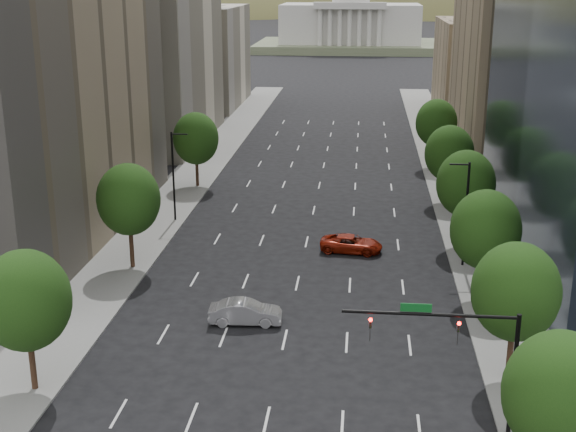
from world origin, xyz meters
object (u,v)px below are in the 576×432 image
(traffic_signal, at_px, (467,345))
(car_red_far, at_px, (351,244))
(capitol, at_px, (350,23))
(car_silver, at_px, (245,312))

(traffic_signal, height_order, car_red_far, traffic_signal)
(capitol, distance_m, car_silver, 207.60)
(traffic_signal, height_order, car_silver, traffic_signal)
(car_red_far, bearing_deg, traffic_signal, -160.86)
(capitol, bearing_deg, traffic_signal, -87.26)
(car_silver, xyz_separation_m, car_red_far, (7.12, 15.45, -0.08))
(traffic_signal, relative_size, car_red_far, 1.67)
(capitol, relative_size, car_red_far, 10.99)
(capitol, height_order, car_silver, capitol)
(traffic_signal, bearing_deg, capitol, 92.74)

